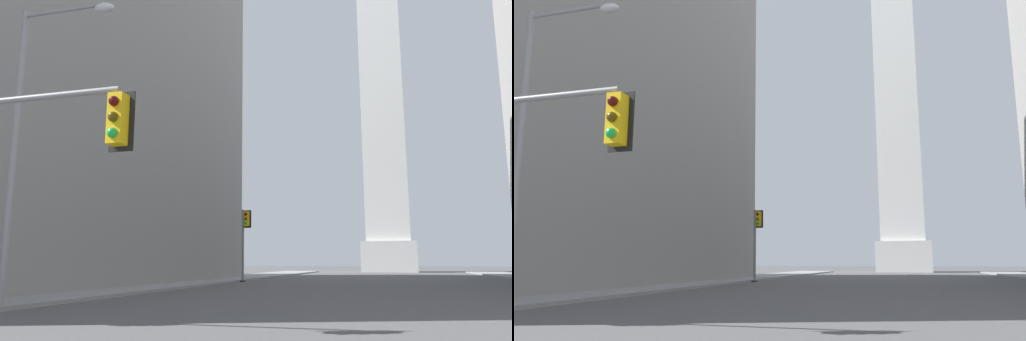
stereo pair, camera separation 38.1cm
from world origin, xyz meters
TOP-DOWN VIEW (x-y plane):
  - sidewalk_left at (-12.74, 27.66)m, footprint 5.00×92.21m
  - obelisk at (0.00, 76.84)m, footprint 7.98×7.98m
  - traffic_light_mid_left at (-9.91, 33.41)m, footprint 0.80×0.53m
  - street_lamp at (-9.95, 10.11)m, footprint 3.32×0.36m

SIDE VIEW (x-z plane):
  - sidewalk_left at x=-12.74m, z-range 0.00..0.15m
  - traffic_light_mid_left at x=-9.91m, z-range 0.85..6.17m
  - street_lamp at x=-9.95m, z-range 1.01..10.46m
  - obelisk at x=0.00m, z-range -1.15..73.61m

